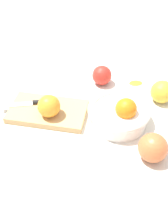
% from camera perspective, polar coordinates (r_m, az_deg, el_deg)
% --- Properties ---
extents(ground_plane, '(2.40, 2.40, 0.00)m').
position_cam_1_polar(ground_plane, '(0.96, 0.63, 1.72)').
color(ground_plane, silver).
extents(bowl, '(0.20, 0.20, 0.10)m').
position_cam_1_polar(bowl, '(0.87, 7.31, -0.33)').
color(bowl, white).
rests_on(bowl, ground_plane).
extents(cutting_board, '(0.26, 0.16, 0.02)m').
position_cam_1_polar(cutting_board, '(0.92, -7.49, 0.12)').
color(cutting_board, tan).
rests_on(cutting_board, ground_plane).
extents(orange_on_board, '(0.07, 0.07, 0.07)m').
position_cam_1_polar(orange_on_board, '(0.87, -7.28, 1.23)').
color(orange_on_board, orange).
rests_on(orange_on_board, cutting_board).
extents(knife, '(0.15, 0.07, 0.01)m').
position_cam_1_polar(knife, '(0.94, -11.20, 1.83)').
color(knife, silver).
rests_on(knife, cutting_board).
extents(apple_front_left, '(0.08, 0.08, 0.08)m').
position_cam_1_polar(apple_front_left, '(0.99, 15.85, 4.06)').
color(apple_front_left, gold).
rests_on(apple_front_left, ground_plane).
extents(apple_front_center, '(0.07, 0.07, 0.07)m').
position_cam_1_polar(apple_front_center, '(1.04, 3.72, 7.59)').
color(apple_front_center, red).
rests_on(apple_front_center, ground_plane).
extents(apple_back_left, '(0.08, 0.08, 0.08)m').
position_cam_1_polar(apple_back_left, '(0.78, 14.08, -7.19)').
color(apple_back_left, '#CC6638').
rests_on(apple_back_left, ground_plane).
extents(citrus_peel, '(0.06, 0.05, 0.01)m').
position_cam_1_polar(citrus_peel, '(1.07, 10.68, 6.04)').
color(citrus_peel, orange).
rests_on(citrus_peel, ground_plane).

